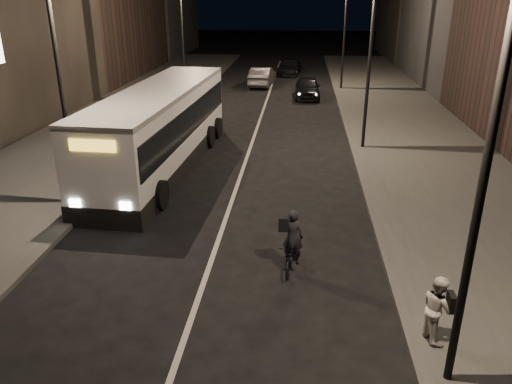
% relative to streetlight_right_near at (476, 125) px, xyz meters
% --- Properties ---
extents(ground, '(180.00, 180.00, 0.00)m').
position_rel_streetlight_right_near_xyz_m(ground, '(-5.33, 4.00, -5.36)').
color(ground, black).
rests_on(ground, ground).
extents(sidewalk_right, '(7.00, 70.00, 0.16)m').
position_rel_streetlight_right_near_xyz_m(sidewalk_right, '(3.17, 18.00, -5.28)').
color(sidewalk_right, '#373734').
rests_on(sidewalk_right, ground).
extents(sidewalk_left, '(7.00, 70.00, 0.16)m').
position_rel_streetlight_right_near_xyz_m(sidewalk_left, '(-13.83, 18.00, -5.28)').
color(sidewalk_left, '#373734').
rests_on(sidewalk_left, ground).
extents(streetlight_right_near, '(1.20, 0.44, 8.12)m').
position_rel_streetlight_right_near_xyz_m(streetlight_right_near, '(0.00, 0.00, 0.00)').
color(streetlight_right_near, black).
rests_on(streetlight_right_near, sidewalk_right).
extents(streetlight_right_mid, '(1.20, 0.44, 8.12)m').
position_rel_streetlight_right_near_xyz_m(streetlight_right_mid, '(0.00, 16.00, 0.00)').
color(streetlight_right_mid, black).
rests_on(streetlight_right_mid, sidewalk_right).
extents(streetlight_right_far, '(1.20, 0.44, 8.12)m').
position_rel_streetlight_right_near_xyz_m(streetlight_right_far, '(0.00, 32.00, 0.00)').
color(streetlight_right_far, black).
rests_on(streetlight_right_far, sidewalk_right).
extents(streetlight_left_near, '(1.20, 0.44, 8.12)m').
position_rel_streetlight_right_near_xyz_m(streetlight_left_near, '(-10.66, 8.00, 0.00)').
color(streetlight_left_near, black).
rests_on(streetlight_left_near, sidewalk_left).
extents(streetlight_left_far, '(1.20, 0.44, 8.12)m').
position_rel_streetlight_right_near_xyz_m(streetlight_left_far, '(-10.66, 26.00, 0.00)').
color(streetlight_left_far, black).
rests_on(streetlight_left_far, sidewalk_left).
extents(city_bus, '(3.57, 13.11, 3.50)m').
position_rel_streetlight_right_near_xyz_m(city_bus, '(-8.93, 12.61, -3.46)').
color(city_bus, silver).
rests_on(city_bus, ground).
extents(cyclist_on_bicycle, '(0.81, 1.74, 1.93)m').
position_rel_streetlight_right_near_xyz_m(cyclist_on_bicycle, '(-2.96, 4.15, -4.72)').
color(cyclist_on_bicycle, black).
rests_on(cyclist_on_bicycle, ground).
extents(pedestrian_woman, '(0.73, 0.87, 1.57)m').
position_rel_streetlight_right_near_xyz_m(pedestrian_woman, '(0.27, 1.24, -4.42)').
color(pedestrian_woman, beige).
rests_on(pedestrian_woman, sidewalk_right).
extents(car_near, '(1.85, 4.45, 1.51)m').
position_rel_streetlight_right_near_xyz_m(car_near, '(-2.43, 28.68, -4.61)').
color(car_near, black).
rests_on(car_near, ground).
extents(car_mid, '(1.96, 4.80, 1.55)m').
position_rel_streetlight_right_near_xyz_m(car_mid, '(-6.13, 33.21, -4.59)').
color(car_mid, '#39393B').
rests_on(car_mid, ground).
extents(car_far, '(2.52, 5.05, 1.41)m').
position_rel_streetlight_right_near_xyz_m(car_far, '(-4.01, 39.55, -4.66)').
color(car_far, black).
rests_on(car_far, ground).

